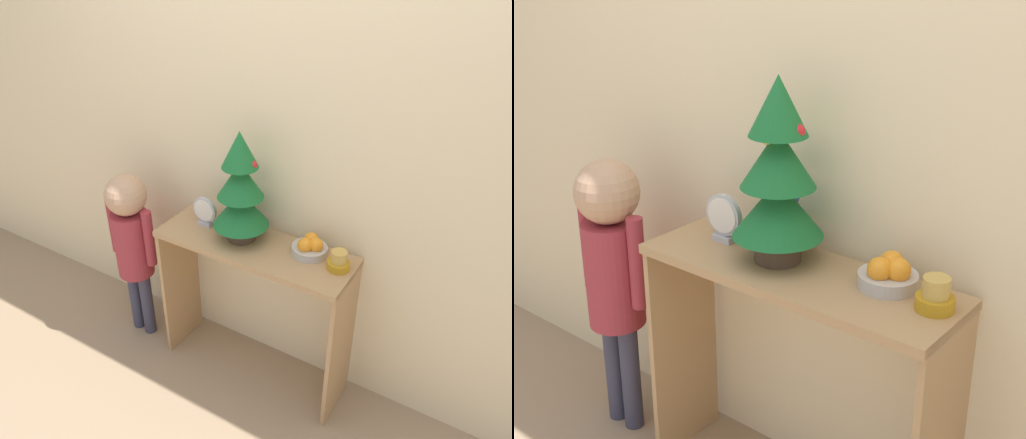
% 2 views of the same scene
% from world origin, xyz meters
% --- Properties ---
extents(back_wall, '(7.00, 0.05, 2.50)m').
position_xyz_m(back_wall, '(0.00, 0.37, 1.25)').
color(back_wall, beige).
rests_on(back_wall, ground_plane).
extents(console_table, '(0.97, 0.32, 0.82)m').
position_xyz_m(console_table, '(0.00, 0.16, 0.60)').
color(console_table, tan).
rests_on(console_table, ground_plane).
extents(mini_tree, '(0.27, 0.27, 0.54)m').
position_xyz_m(mini_tree, '(-0.08, 0.18, 1.08)').
color(mini_tree, '#4C3828').
rests_on(mini_tree, console_table).
extents(fruit_bowl, '(0.16, 0.16, 0.09)m').
position_xyz_m(fruit_bowl, '(0.26, 0.23, 0.85)').
color(fruit_bowl, '#B7B2A8').
rests_on(fruit_bowl, console_table).
extents(singing_bowl, '(0.10, 0.10, 0.09)m').
position_xyz_m(singing_bowl, '(0.41, 0.19, 0.85)').
color(singing_bowl, '#B78419').
rests_on(singing_bowl, console_table).
extents(desk_clock, '(0.13, 0.04, 0.15)m').
position_xyz_m(desk_clock, '(-0.30, 0.19, 0.89)').
color(desk_clock, '#B2B2B7').
rests_on(desk_clock, console_table).
extents(child_figure, '(0.31, 0.22, 1.02)m').
position_xyz_m(child_figure, '(-0.73, 0.09, 0.67)').
color(child_figure, '#38384C').
rests_on(child_figure, ground_plane).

